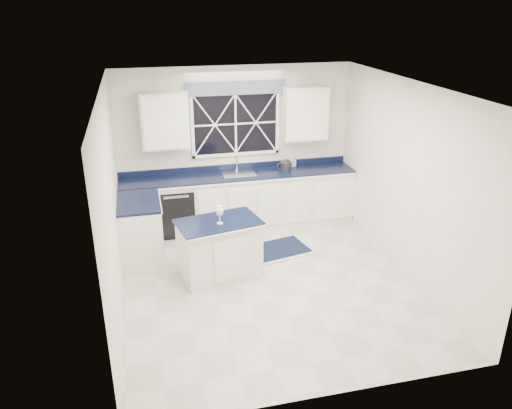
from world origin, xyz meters
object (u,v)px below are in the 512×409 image
object	(u,v)px
wine_glass	(220,212)
faucet	(237,162)
kettle	(286,165)
island	(219,248)
soap_bottle	(293,161)
dishwasher	(176,209)

from	to	relation	value
wine_glass	faucet	bearing A→B (deg)	71.61
faucet	wine_glass	distance (m)	1.97
faucet	kettle	distance (m)	0.84
faucet	island	world-z (taller)	faucet
kettle	wine_glass	size ratio (longest dim) A/B	1.18
faucet	soap_bottle	world-z (taller)	faucet
wine_glass	soap_bottle	size ratio (longest dim) A/B	1.44
island	wine_glass	bearing A→B (deg)	-97.20
island	kettle	bearing A→B (deg)	36.74
wine_glass	kettle	bearing A→B (deg)	49.77
faucet	soap_bottle	size ratio (longest dim) A/B	1.69
island	soap_bottle	distance (m)	2.53
kettle	dishwasher	bearing A→B (deg)	176.84
island	kettle	distance (m)	2.27
kettle	soap_bottle	size ratio (longest dim) A/B	1.71
soap_bottle	wine_glass	bearing A→B (deg)	-130.84
soap_bottle	kettle	bearing A→B (deg)	-135.82
wine_glass	dishwasher	bearing A→B (deg)	105.96
dishwasher	island	world-z (taller)	island
faucet	kettle	size ratio (longest dim) A/B	0.99
faucet	dishwasher	bearing A→B (deg)	-169.98
island	kettle	xyz separation A→B (m)	(1.45, 1.63, 0.61)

